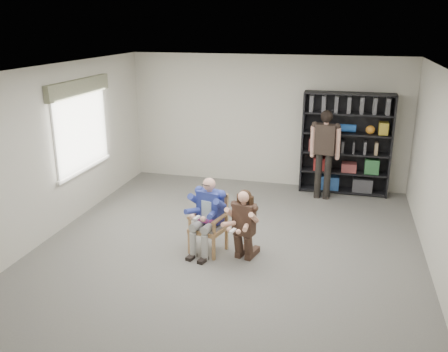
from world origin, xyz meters
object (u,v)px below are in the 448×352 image
(bookshelf, at_px, (346,144))
(kneeling_woman, at_px, (243,226))
(armchair, at_px, (208,224))
(standing_man, at_px, (324,156))
(seated_man, at_px, (208,216))

(bookshelf, bearing_deg, kneeling_woman, -112.19)
(armchair, relative_size, standing_man, 0.52)
(seated_man, height_order, bookshelf, bookshelf)
(kneeling_woman, bearing_deg, armchair, -177.57)
(seated_man, distance_m, bookshelf, 3.90)
(seated_man, distance_m, kneeling_woman, 0.59)
(seated_man, bearing_deg, armchair, 0.00)
(standing_man, bearing_deg, bookshelf, 56.57)
(armchair, bearing_deg, standing_man, 75.07)
(seated_man, relative_size, kneeling_woman, 1.09)
(bookshelf, distance_m, standing_man, 0.64)
(armchair, distance_m, kneeling_woman, 0.60)
(armchair, xyz_separation_m, standing_man, (1.58, 2.85, 0.44))
(armchair, distance_m, bookshelf, 3.92)
(armchair, bearing_deg, seated_man, 0.00)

